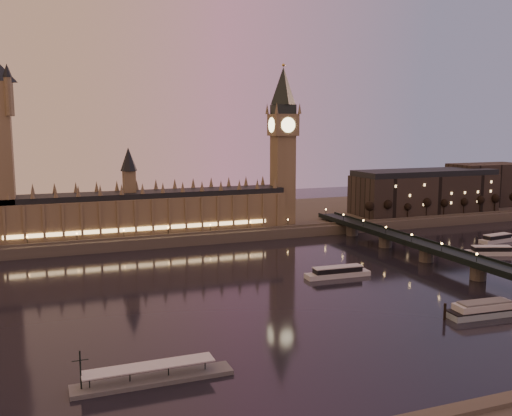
{
  "coord_description": "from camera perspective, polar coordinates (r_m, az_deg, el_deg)",
  "views": [
    {
      "loc": [
        -96.65,
        -222.03,
        71.86
      ],
      "look_at": [
        2.08,
        35.0,
        31.01
      ],
      "focal_mm": 40.0,
      "sensor_mm": 36.0,
      "label": 1
    }
  ],
  "objects": [
    {
      "name": "ground",
      "position": [
        252.59,
        2.43,
        -8.1
      ],
      "size": [
        700.0,
        700.0,
        0.0
      ],
      "primitive_type": "plane",
      "color": "black",
      "rests_on": "ground"
    },
    {
      "name": "bare_tree_3",
      "position": [
        422.94,
        16.65,
        0.32
      ],
      "size": [
        5.74,
        5.74,
        11.68
      ],
      "color": "black",
      "rests_on": "ground"
    },
    {
      "name": "bare_tree_4",
      "position": [
        432.81,
        18.32,
        0.42
      ],
      "size": [
        5.74,
        5.74,
        11.68
      ],
      "color": "black",
      "rests_on": "ground"
    },
    {
      "name": "cruise_boat_b",
      "position": [
        341.26,
        22.48,
        -3.99
      ],
      "size": [
        28.19,
        16.01,
        5.08
      ],
      "rotation": [
        0.0,
        0.0,
        -0.35
      ],
      "color": "silver",
      "rests_on": "ground"
    },
    {
      "name": "cruise_boat_c",
      "position": [
        378.78,
        22.98,
        -2.84
      ],
      "size": [
        25.85,
        10.11,
        5.03
      ],
      "rotation": [
        0.0,
        0.0,
        0.13
      ],
      "color": "silver",
      "rests_on": "ground"
    },
    {
      "name": "pontoon_pier",
      "position": [
        169.23,
        -10.31,
        -16.35
      ],
      "size": [
        45.24,
        7.54,
        12.06
      ],
      "color": "#595B5E",
      "rests_on": "ground"
    },
    {
      "name": "bare_tree_0",
      "position": [
        395.69,
        11.15,
        -0.03
      ],
      "size": [
        5.74,
        5.74,
        11.68
      ],
      "color": "black",
      "rests_on": "ground"
    },
    {
      "name": "bare_tree_2",
      "position": [
        413.44,
        14.9,
        0.21
      ],
      "size": [
        5.74,
        5.74,
        11.68
      ],
      "color": "black",
      "rests_on": "ground"
    },
    {
      "name": "far_embankment",
      "position": [
        413.01,
        -2.85,
        -1.17
      ],
      "size": [
        560.0,
        130.0,
        6.0
      ],
      "primitive_type": "cube",
      "color": "#423D35",
      "rests_on": "ground"
    },
    {
      "name": "city_block",
      "position": [
        460.51,
        18.45,
        1.82
      ],
      "size": [
        155.0,
        45.0,
        34.0
      ],
      "color": "black",
      "rests_on": "ground"
    },
    {
      "name": "bare_tree_5",
      "position": [
        443.04,
        19.92,
        0.52
      ],
      "size": [
        5.74,
        5.74,
        11.68
      ],
      "color": "black",
      "rests_on": "ground"
    },
    {
      "name": "bare_tree_6",
      "position": [
        453.6,
        21.45,
        0.61
      ],
      "size": [
        5.74,
        5.74,
        11.68
      ],
      "color": "black",
      "rests_on": "ground"
    },
    {
      "name": "palace_of_westminster",
      "position": [
        351.25,
        -11.53,
        0.06
      ],
      "size": [
        180.0,
        26.62,
        52.0
      ],
      "color": "brown",
      "rests_on": "ground"
    },
    {
      "name": "big_ben",
      "position": [
        374.72,
        2.72,
        7.22
      ],
      "size": [
        17.68,
        17.68,
        104.0
      ],
      "color": "brown",
      "rests_on": "ground"
    },
    {
      "name": "moored_barge",
      "position": [
        234.1,
        21.81,
        -9.39
      ],
      "size": [
        33.63,
        10.02,
        6.18
      ],
      "rotation": [
        0.0,
        0.0,
        -0.06
      ],
      "color": "#8DA5B4",
      "rests_on": "ground"
    },
    {
      "name": "bare_tree_1",
      "position": [
        404.35,
        13.06,
        0.09
      ],
      "size": [
        5.74,
        5.74,
        11.68
      ],
      "color": "black",
      "rests_on": "ground"
    },
    {
      "name": "cruise_boat_a",
      "position": [
        273.78,
        8.16,
        -6.38
      ],
      "size": [
        32.06,
        8.2,
        5.09
      ],
      "rotation": [
        0.0,
        0.0,
        -0.04
      ],
      "color": "silver",
      "rests_on": "ground"
    },
    {
      "name": "westminster_bridge",
      "position": [
        298.56,
        18.85,
        -4.86
      ],
      "size": [
        13.2,
        260.0,
        15.3
      ],
      "color": "black",
      "rests_on": "ground"
    },
    {
      "name": "bare_tree_7",
      "position": [
        464.47,
        22.9,
        0.7
      ],
      "size": [
        5.74,
        5.74,
        11.68
      ],
      "color": "black",
      "rests_on": "ground"
    }
  ]
}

